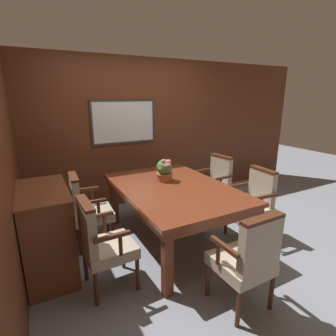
% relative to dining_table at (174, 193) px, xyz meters
% --- Properties ---
extents(ground_plane, '(14.00, 14.00, 0.00)m').
position_rel_dining_table_xyz_m(ground_plane, '(0.07, -0.15, -0.66)').
color(ground_plane, gray).
extents(wall_back, '(7.20, 0.08, 2.45)m').
position_rel_dining_table_xyz_m(wall_back, '(0.07, 1.51, 0.57)').
color(wall_back, '#5B2D19').
rests_on(wall_back, ground_plane).
extents(wall_left, '(0.06, 7.20, 2.45)m').
position_rel_dining_table_xyz_m(wall_left, '(-1.74, -0.15, 0.56)').
color(wall_left, '#5B2D19').
rests_on(wall_left, ground_plane).
extents(dining_table, '(1.26, 1.87, 0.75)m').
position_rel_dining_table_xyz_m(dining_table, '(0.00, 0.00, 0.00)').
color(dining_table, maroon).
rests_on(dining_table, ground_plane).
extents(chair_left_far, '(0.49, 0.52, 0.94)m').
position_rel_dining_table_xyz_m(chair_left_far, '(-1.00, 0.42, -0.15)').
color(chair_left_far, '#472314').
rests_on(chair_left_far, ground_plane).
extents(chair_right_near, '(0.49, 0.52, 0.94)m').
position_rel_dining_table_xyz_m(chair_right_near, '(0.98, -0.40, -0.15)').
color(chair_right_near, '#472314').
rests_on(chair_right_near, ground_plane).
extents(chair_left_near, '(0.48, 0.51, 0.94)m').
position_rel_dining_table_xyz_m(chair_left_near, '(-1.03, -0.45, -0.15)').
color(chair_left_near, '#472314').
rests_on(chair_left_near, ground_plane).
extents(chair_head_near, '(0.51, 0.47, 0.94)m').
position_rel_dining_table_xyz_m(chair_head_near, '(0.00, -1.29, -0.15)').
color(chair_head_near, '#472314').
rests_on(chair_head_near, ground_plane).
extents(chair_right_far, '(0.50, 0.53, 0.94)m').
position_rel_dining_table_xyz_m(chair_right_far, '(0.99, 0.44, -0.15)').
color(chair_right_far, '#472314').
rests_on(chair_right_far, ground_plane).
extents(potted_plant, '(0.22, 0.22, 0.30)m').
position_rel_dining_table_xyz_m(potted_plant, '(0.01, 0.26, 0.23)').
color(potted_plant, '#9E5638').
rests_on(potted_plant, dining_table).
extents(sideboard_cabinet, '(0.49, 0.95, 0.94)m').
position_rel_dining_table_xyz_m(sideboard_cabinet, '(-1.47, 0.08, -0.19)').
color(sideboard_cabinet, brown).
rests_on(sideboard_cabinet, ground_plane).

